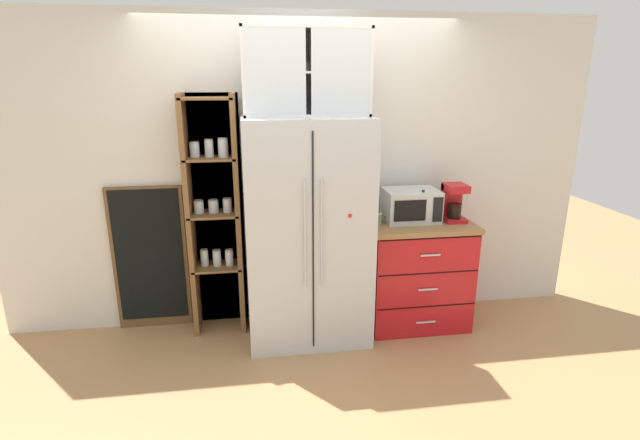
# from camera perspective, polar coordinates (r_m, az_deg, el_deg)

# --- Properties ---
(ground_plane) EXTENTS (10.65, 10.65, 0.00)m
(ground_plane) POSITION_cam_1_polar(r_m,az_deg,el_deg) (4.10, -1.39, -13.35)
(ground_plane) COLOR tan
(wall_back_cream) EXTENTS (4.95, 0.10, 2.55)m
(wall_back_cream) POSITION_cam_1_polar(r_m,az_deg,el_deg) (4.02, -2.22, 5.55)
(wall_back_cream) COLOR silver
(wall_back_cream) RESTS_ON ground
(refrigerator) EXTENTS (0.95, 0.69, 1.78)m
(refrigerator) POSITION_cam_1_polar(r_m,az_deg,el_deg) (3.75, -1.51, -1.37)
(refrigerator) COLOR silver
(refrigerator) RESTS_ON ground
(pantry_shelf_column) EXTENTS (0.46, 0.31, 1.94)m
(pantry_shelf_column) POSITION_cam_1_polar(r_m,az_deg,el_deg) (3.95, -12.51, 0.91)
(pantry_shelf_column) COLOR brown
(pantry_shelf_column) RESTS_ON ground
(counter_cabinet) EXTENTS (0.87, 0.59, 0.91)m
(counter_cabinet) POSITION_cam_1_polar(r_m,az_deg,el_deg) (4.16, 11.41, -6.19)
(counter_cabinet) COLOR red
(counter_cabinet) RESTS_ON ground
(microwave) EXTENTS (0.44, 0.33, 0.26)m
(microwave) POSITION_cam_1_polar(r_m,az_deg,el_deg) (4.00, 10.80, 1.75)
(microwave) COLOR silver
(microwave) RESTS_ON counter_cabinet
(coffee_maker) EXTENTS (0.17, 0.20, 0.31)m
(coffee_maker) POSITION_cam_1_polar(r_m,az_deg,el_deg) (4.08, 15.65, 2.10)
(coffee_maker) COLOR red
(coffee_maker) RESTS_ON counter_cabinet
(mug_sage) EXTENTS (0.12, 0.08, 0.08)m
(mug_sage) POSITION_cam_1_polar(r_m,az_deg,el_deg) (3.90, 6.93, 0.22)
(mug_sage) COLOR #8CA37F
(mug_sage) RESTS_ON counter_cabinet
(mug_navy) EXTENTS (0.12, 0.09, 0.09)m
(mug_navy) POSITION_cam_1_polar(r_m,az_deg,el_deg) (4.03, 11.64, 0.58)
(mug_navy) COLOR navy
(mug_navy) RESTS_ON counter_cabinet
(bottle_green) EXTENTS (0.06, 0.06, 0.28)m
(bottle_green) POSITION_cam_1_polar(r_m,az_deg,el_deg) (3.93, 12.12, 1.31)
(bottle_green) COLOR #285B33
(bottle_green) RESTS_ON counter_cabinet
(upper_cabinet) EXTENTS (0.92, 0.32, 0.61)m
(upper_cabinet) POSITION_cam_1_polar(r_m,az_deg,el_deg) (3.61, -1.76, 17.20)
(upper_cabinet) COLOR silver
(upper_cabinet) RESTS_ON refrigerator
(chalkboard_menu) EXTENTS (0.60, 0.04, 1.22)m
(chalkboard_menu) POSITION_cam_1_polar(r_m,az_deg,el_deg) (4.20, -19.65, -4.32)
(chalkboard_menu) COLOR brown
(chalkboard_menu) RESTS_ON ground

